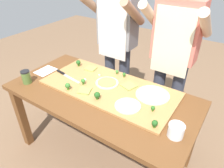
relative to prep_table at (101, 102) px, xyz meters
The scene contains 26 objects.
ground_plane 0.65m from the prep_table, ahead, with size 8.00×8.00×0.00m, color brown.
prep_table is the anchor object (origin of this frame).
cutting_board 0.15m from the prep_table, 79.07° to the left, with size 1.17×0.56×0.02m, color #B27F47.
chefs_knife 0.46m from the prep_table, behind, with size 0.33×0.07×0.02m.
pizza_whole_pesto_green 0.18m from the prep_table, 101.13° to the left, with size 0.20×0.20×0.02m.
pizza_whole_cheese_artichoke 0.32m from the prep_table, ahead, with size 0.20×0.20×0.02m.
pizza_whole_white_garlic 0.45m from the prep_table, 25.85° to the left, with size 0.27×0.27×0.02m.
pizza_slice_center 0.18m from the prep_table, 146.34° to the right, with size 0.10×0.10×0.01m, color #899E4C.
pizza_slice_far_left 0.42m from the prep_table, 140.60° to the left, with size 0.10×0.10×0.01m, color #899E4C.
pizza_slice_far_right 0.28m from the prep_table, 50.96° to the left, with size 0.11×0.11×0.01m, color #899E4C.
broccoli_floret_back_right 0.19m from the prep_table, 67.43° to the right, with size 0.05×0.05×0.06m.
broccoli_floret_back_left 0.59m from the prep_table, 14.27° to the right, with size 0.04×0.04×0.06m.
broccoli_floret_center_right 0.34m from the prep_table, 82.07° to the left, with size 0.03×0.03×0.05m.
broccoli_floret_back_mid 0.32m from the prep_table, 151.19° to the right, with size 0.05×0.05×0.06m.
broccoli_floret_center_left 0.24m from the prep_table, behind, with size 0.04×0.04×0.06m.
broccoli_floret_front_right 0.49m from the prep_table, ahead, with size 0.03×0.03×0.05m.
broccoli_floret_front_left 0.36m from the prep_table, 97.82° to the left, with size 0.03×0.03×0.04m.
broccoli_floret_front_mid 0.54m from the prep_table, 152.41° to the left, with size 0.05×0.05×0.06m.
cheese_crumble_a 0.59m from the prep_table, 151.33° to the left, with size 0.02×0.02×0.02m, color silver.
cheese_crumble_b 0.26m from the prep_table, 166.59° to the left, with size 0.02×0.02×0.02m, color white.
cheese_crumble_c 0.29m from the prep_table, 129.28° to the left, with size 0.02×0.02×0.02m, color white.
flour_cup 0.71m from the prep_table, ahead, with size 0.10×0.10×0.09m.
sauce_jar 0.71m from the prep_table, 159.60° to the right, with size 0.08×0.08×0.12m.
recipe_note 0.70m from the prep_table, behind, with size 0.15×0.19×0.00m, color white.
cook_left 0.80m from the prep_table, 112.07° to the left, with size 0.54×0.39×1.67m.
cook_right 0.83m from the prep_table, 61.67° to the left, with size 0.54×0.39×1.67m.
Camera 1 is at (0.88, -1.13, 1.76)m, focal length 33.09 mm.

